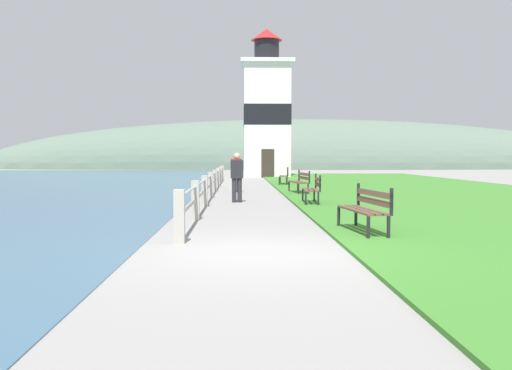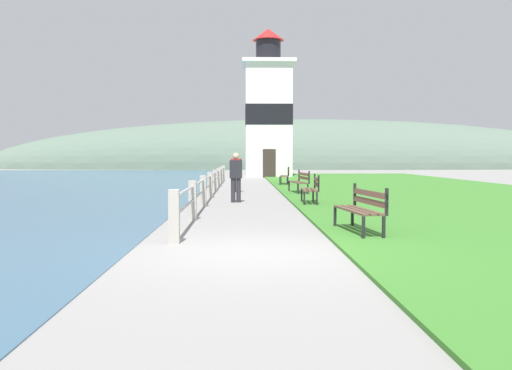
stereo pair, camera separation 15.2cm
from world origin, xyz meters
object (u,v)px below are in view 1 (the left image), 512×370
(park_bench_near, at_px, (366,206))
(person_by_railing, at_px, (236,171))
(park_bench_far, at_px, (300,180))
(park_bench_by_lighthouse, at_px, (285,175))
(person_strolling, at_px, (237,176))
(lighthouse, at_px, (267,113))
(park_bench_midway, at_px, (313,187))

(park_bench_near, distance_m, person_by_railing, 13.16)
(park_bench_near, relative_size, person_by_railing, 1.17)
(park_bench_far, xyz_separation_m, park_bench_by_lighthouse, (-0.05, 6.95, -0.00))
(person_strolling, bearing_deg, lighthouse, -10.39)
(park_bench_near, relative_size, park_bench_midway, 1.18)
(lighthouse, xyz_separation_m, person_strolling, (-2.08, -22.81, -3.77))
(person_by_railing, bearing_deg, park_bench_by_lighthouse, -4.88)
(park_bench_far, bearing_deg, park_bench_midway, 82.44)
(person_by_railing, bearing_deg, person_strolling, -161.12)
(park_bench_near, xyz_separation_m, park_bench_by_lighthouse, (-0.04, 18.73, 0.00))
(park_bench_by_lighthouse, height_order, person_strolling, person_strolling)
(park_bench_midway, bearing_deg, park_bench_by_lighthouse, -87.50)
(park_bench_near, height_order, lighthouse, lighthouse)
(park_bench_near, xyz_separation_m, lighthouse, (-0.43, 30.48, 4.10))
(park_bench_by_lighthouse, bearing_deg, park_bench_midway, 95.16)
(lighthouse, distance_m, person_by_railing, 18.09)
(park_bench_near, relative_size, park_bench_by_lighthouse, 0.95)
(park_bench_midway, distance_m, person_strolling, 2.58)
(park_bench_far, height_order, park_bench_by_lighthouse, same)
(park_bench_by_lighthouse, distance_m, person_strolling, 11.34)
(park_bench_by_lighthouse, relative_size, person_by_railing, 1.23)
(park_bench_by_lighthouse, relative_size, person_strolling, 1.25)
(park_bench_far, distance_m, park_bench_by_lighthouse, 6.95)
(park_bench_far, height_order, person_strolling, person_strolling)
(lighthouse, height_order, person_by_railing, lighthouse)
(park_bench_midway, height_order, person_strolling, person_strolling)
(park_bench_far, distance_m, person_by_railing, 2.82)
(park_bench_by_lighthouse, height_order, person_by_railing, person_by_railing)
(park_bench_near, bearing_deg, person_strolling, -78.37)
(park_bench_near, bearing_deg, park_bench_far, -96.51)
(person_strolling, xyz_separation_m, person_by_railing, (-0.04, 5.24, 0.02))
(park_bench_far, bearing_deg, person_strolling, 52.76)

